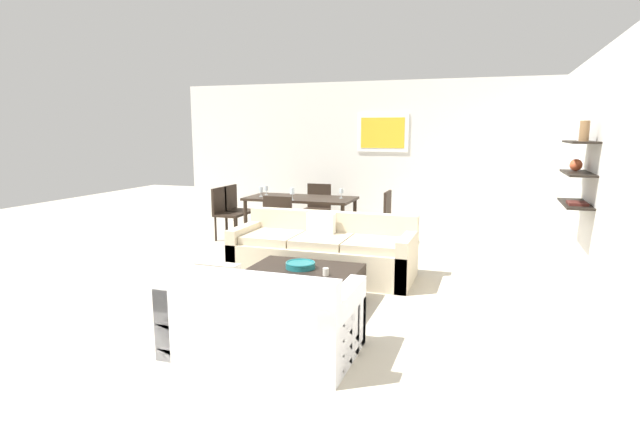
# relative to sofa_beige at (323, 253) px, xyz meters

# --- Properties ---
(ground_plane) EXTENTS (18.00, 18.00, 0.00)m
(ground_plane) POSITION_rel_sofa_beige_xyz_m (0.03, -0.34, -0.29)
(ground_plane) COLOR #BCB29E
(back_wall_unit) EXTENTS (8.40, 0.09, 2.70)m
(back_wall_unit) POSITION_rel_sofa_beige_xyz_m (0.33, 3.19, 1.06)
(back_wall_unit) COLOR silver
(back_wall_unit) RESTS_ON ground
(right_wall_shelf_unit) EXTENTS (0.34, 8.20, 2.70)m
(right_wall_shelf_unit) POSITION_rel_sofa_beige_xyz_m (3.06, 0.27, 1.06)
(right_wall_shelf_unit) COLOR silver
(right_wall_shelf_unit) RESTS_ON ground
(sofa_beige) EXTENTS (2.27, 0.90, 0.78)m
(sofa_beige) POSITION_rel_sofa_beige_xyz_m (0.00, 0.00, 0.00)
(sofa_beige) COLOR beige
(sofa_beige) RESTS_ON ground
(loveseat_white) EXTENTS (1.51, 0.90, 0.78)m
(loveseat_white) POSITION_rel_sofa_beige_xyz_m (0.24, -2.33, 0.00)
(loveseat_white) COLOR white
(loveseat_white) RESTS_ON ground
(coffee_table) EXTENTS (1.16, 0.96, 0.38)m
(coffee_table) POSITION_rel_sofa_beige_xyz_m (0.13, -1.12, -0.10)
(coffee_table) COLOR black
(coffee_table) RESTS_ON ground
(decorative_bowl) EXTENTS (0.32, 0.32, 0.07)m
(decorative_bowl) POSITION_rel_sofa_beige_xyz_m (0.09, -1.06, 0.13)
(decorative_bowl) COLOR #19666B
(decorative_bowl) RESTS_ON coffee_table
(candle_jar) EXTENTS (0.06, 0.06, 0.08)m
(candle_jar) POSITION_rel_sofa_beige_xyz_m (0.43, -1.24, 0.13)
(candle_jar) COLOR silver
(candle_jar) RESTS_ON coffee_table
(dining_table) EXTENTS (1.77, 0.85, 0.75)m
(dining_table) POSITION_rel_sofa_beige_xyz_m (-0.98, 1.77, 0.38)
(dining_table) COLOR black
(dining_table) RESTS_ON ground
(dining_chair_head) EXTENTS (0.44, 0.44, 0.88)m
(dining_chair_head) POSITION_rel_sofa_beige_xyz_m (-0.98, 2.60, 0.21)
(dining_chair_head) COLOR black
(dining_chair_head) RESTS_ON ground
(dining_chair_right_far) EXTENTS (0.44, 0.44, 0.88)m
(dining_chair_right_far) POSITION_rel_sofa_beige_xyz_m (0.31, 1.96, 0.21)
(dining_chair_right_far) COLOR black
(dining_chair_right_far) RESTS_ON ground
(dining_chair_left_near) EXTENTS (0.44, 0.44, 0.88)m
(dining_chair_left_near) POSITION_rel_sofa_beige_xyz_m (-2.27, 1.57, 0.21)
(dining_chair_left_near) COLOR black
(dining_chair_left_near) RESTS_ON ground
(dining_chair_foot) EXTENTS (0.44, 0.44, 0.88)m
(dining_chair_foot) POSITION_rel_sofa_beige_xyz_m (-0.98, 0.93, 0.21)
(dining_chair_foot) COLOR black
(dining_chair_foot) RESTS_ON ground
(dining_chair_left_far) EXTENTS (0.44, 0.44, 0.88)m
(dining_chair_left_far) POSITION_rel_sofa_beige_xyz_m (-2.27, 1.96, 0.21)
(dining_chair_left_far) COLOR black
(dining_chair_left_far) RESTS_ON ground
(wine_glass_foot) EXTENTS (0.07, 0.07, 0.19)m
(wine_glass_foot) POSITION_rel_sofa_beige_xyz_m (-0.98, 1.40, 0.60)
(wine_glass_foot) COLOR silver
(wine_glass_foot) RESTS_ON dining_table
(wine_glass_left_far) EXTENTS (0.06, 0.06, 0.15)m
(wine_glass_left_far) POSITION_rel_sofa_beige_xyz_m (-1.64, 1.87, 0.56)
(wine_glass_left_far) COLOR silver
(wine_glass_left_far) RESTS_ON dining_table
(wine_glass_right_far) EXTENTS (0.06, 0.06, 0.15)m
(wine_glass_right_far) POSITION_rel_sofa_beige_xyz_m (-0.32, 1.87, 0.57)
(wine_glass_right_far) COLOR silver
(wine_glass_right_far) RESTS_ON dining_table
(wine_glass_left_near) EXTENTS (0.06, 0.06, 0.16)m
(wine_glass_left_near) POSITION_rel_sofa_beige_xyz_m (-1.64, 1.66, 0.57)
(wine_glass_left_near) COLOR silver
(wine_glass_left_near) RESTS_ON dining_table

